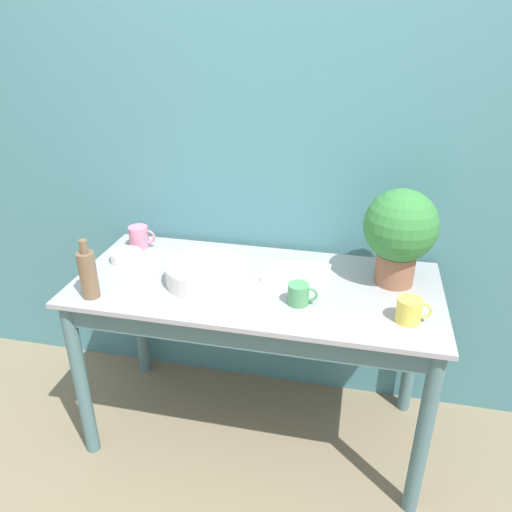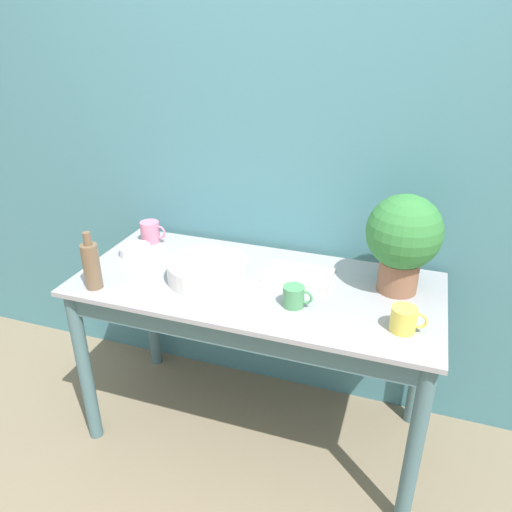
{
  "view_description": "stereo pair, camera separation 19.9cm",
  "coord_description": "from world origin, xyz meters",
  "views": [
    {
      "loc": [
        0.39,
        -1.41,
        1.8
      ],
      "look_at": [
        0.0,
        0.34,
        0.92
      ],
      "focal_mm": 35.0,
      "sensor_mm": 36.0,
      "label": 1
    },
    {
      "loc": [
        0.58,
        -1.35,
        1.8
      ],
      "look_at": [
        0.0,
        0.34,
        0.92
      ],
      "focal_mm": 35.0,
      "sensor_mm": 36.0,
      "label": 2
    }
  ],
  "objects": [
    {
      "name": "mug_pink",
      "position": [
        -0.61,
        0.56,
        0.85
      ],
      "size": [
        0.13,
        0.09,
        0.1
      ],
      "color": "pink",
      "rests_on": "counter_table"
    },
    {
      "name": "wall_back",
      "position": [
        0.0,
        0.73,
        1.2
      ],
      "size": [
        6.0,
        0.05,
        2.4
      ],
      "color": "teal",
      "rests_on": "ground_plane"
    },
    {
      "name": "ground_plane",
      "position": [
        0.0,
        0.0,
        0.0
      ],
      "size": [
        12.0,
        12.0,
        0.0
      ],
      "primitive_type": "plane",
      "color": "#7F7056"
    },
    {
      "name": "mug_yellow",
      "position": [
        0.6,
        0.18,
        0.84
      ],
      "size": [
        0.13,
        0.09,
        0.09
      ],
      "color": "#E5CC4C",
      "rests_on": "counter_table"
    },
    {
      "name": "mug_green",
      "position": [
        0.19,
        0.21,
        0.84
      ],
      "size": [
        0.11,
        0.08,
        0.08
      ],
      "color": "#4C935B",
      "rests_on": "counter_table"
    },
    {
      "name": "counter_table",
      "position": [
        0.0,
        0.31,
        0.65
      ],
      "size": [
        1.49,
        0.68,
        0.8
      ],
      "color": "slate",
      "rests_on": "ground_plane"
    },
    {
      "name": "tray_board",
      "position": [
        0.15,
        0.44,
        0.8
      ],
      "size": [
        0.28,
        0.19,
        0.02
      ],
      "color": "beige",
      "rests_on": "counter_table"
    },
    {
      "name": "potted_plant",
      "position": [
        0.55,
        0.46,
        1.03
      ],
      "size": [
        0.29,
        0.29,
        0.4
      ],
      "color": "#8C5B42",
      "rests_on": "counter_table"
    },
    {
      "name": "bottle_tall",
      "position": [
        -0.6,
        0.09,
        0.9
      ],
      "size": [
        0.07,
        0.07,
        0.24
      ],
      "color": "brown",
      "rests_on": "counter_table"
    },
    {
      "name": "bowl_small_enamel_white",
      "position": [
        -0.61,
        0.4,
        0.82
      ],
      "size": [
        0.14,
        0.14,
        0.04
      ],
      "color": "silver",
      "rests_on": "counter_table"
    },
    {
      "name": "bowl_wash_large",
      "position": [
        -0.2,
        0.3,
        0.84
      ],
      "size": [
        0.33,
        0.33,
        0.08
      ],
      "color": "silver",
      "rests_on": "counter_table"
    }
  ]
}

